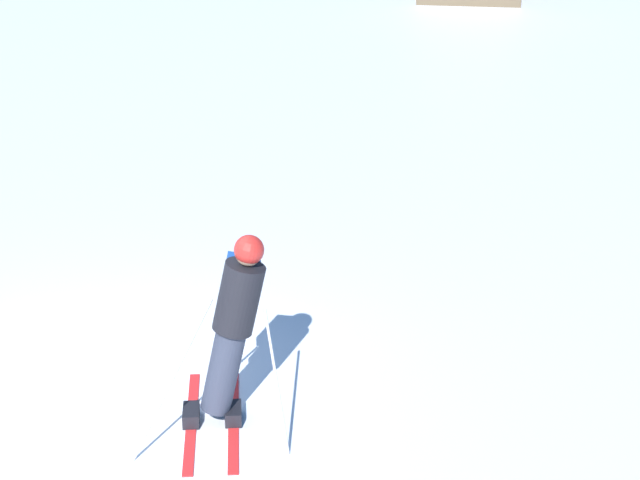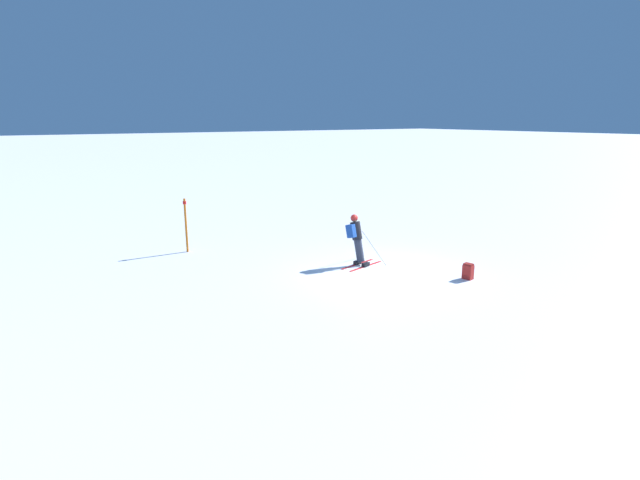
{
  "view_description": "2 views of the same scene",
  "coord_description": "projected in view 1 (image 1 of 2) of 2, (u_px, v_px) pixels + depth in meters",
  "views": [
    {
      "loc": [
        3.1,
        -7.67,
        4.92
      ],
      "look_at": [
        1.76,
        1.04,
        1.31
      ],
      "focal_mm": 60.0,
      "sensor_mm": 36.0,
      "label": 1
    },
    {
      "loc": [
        -11.74,
        10.12,
        4.89
      ],
      "look_at": [
        -0.36,
        2.58,
        1.52
      ],
      "focal_mm": 28.0,
      "sensor_mm": 36.0,
      "label": 2
    }
  ],
  "objects": [
    {
      "name": "ground_plane",
      "position": [
        103.0,
        412.0,
        9.32
      ],
      "size": [
        300.0,
        300.0,
        0.0
      ],
      "primitive_type": "plane",
      "color": "white"
    },
    {
      "name": "skier",
      "position": [
        234.0,
        319.0,
        8.86
      ],
      "size": [
        1.26,
        1.69,
        1.74
      ],
      "rotation": [
        0.0,
        0.0,
        0.23
      ],
      "color": "red",
      "rests_on": "ground"
    }
  ]
}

